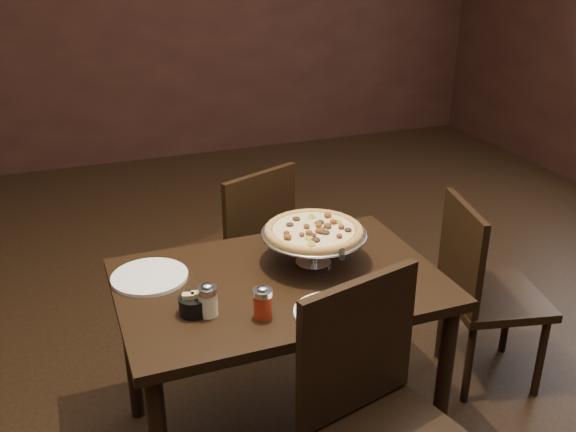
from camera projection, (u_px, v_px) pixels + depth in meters
name	position (u px, v px, depth m)	size (l,w,h in m)	color
room	(318.00, 64.00, 1.96)	(6.04, 7.04, 2.84)	black
dining_table	(280.00, 302.00, 2.23)	(1.10, 0.74, 0.69)	black
pizza_stand	(314.00, 231.00, 2.25)	(0.38, 0.38, 0.16)	silver
parmesan_shaker	(208.00, 300.00, 1.97)	(0.06, 0.06, 0.11)	#F2EFBC
pepper_flake_shaker	(263.00, 303.00, 1.96)	(0.06, 0.06, 0.11)	maroon
packet_caddy	(194.00, 305.00, 1.99)	(0.09, 0.09, 0.07)	black
napkin_stack	(386.00, 285.00, 2.14)	(0.14, 0.14, 0.01)	white
plate_left	(150.00, 277.00, 2.20)	(0.26, 0.26, 0.01)	white
plate_near	(332.00, 313.00, 1.99)	(0.24, 0.24, 0.01)	white
serving_spatula	(342.00, 250.00, 2.12)	(0.15, 0.15, 0.02)	silver
chair_far	(245.00, 245.00, 2.94)	(0.51, 0.51, 0.84)	black
chair_near	(381.00, 420.00, 1.84)	(0.51, 0.51, 0.90)	black
chair_side	(482.00, 287.00, 2.62)	(0.45, 0.45, 0.81)	black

